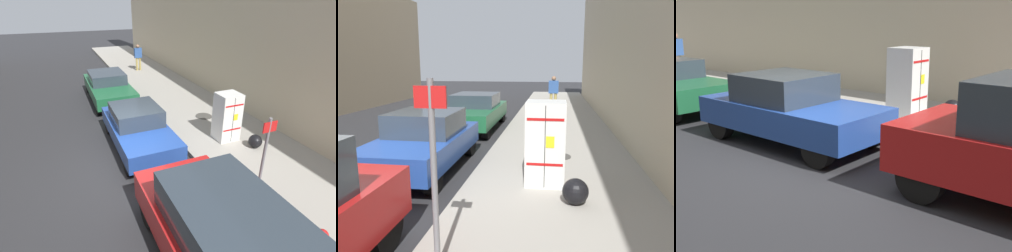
{
  "view_description": "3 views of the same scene",
  "coord_description": "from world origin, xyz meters",
  "views": [
    {
      "loc": [
        1.53,
        6.64,
        4.68
      ],
      "look_at": [
        -1.46,
        -0.48,
        0.93
      ],
      "focal_mm": 28.0,
      "sensor_mm": 36.0,
      "label": 1
    },
    {
      "loc": [
        -3.74,
        6.17,
        2.57
      ],
      "look_at": [
        -2.61,
        -1.45,
        1.09
      ],
      "focal_mm": 35.0,
      "sensor_mm": 36.0,
      "label": 2
    },
    {
      "loc": [
        5.12,
        5.05,
        2.55
      ],
      "look_at": [
        -0.27,
        0.55,
        0.72
      ],
      "focal_mm": 45.0,
      "sensor_mm": 36.0,
      "label": 3
    }
  ],
  "objects": [
    {
      "name": "parked_sedan_green",
      "position": [
        -0.64,
        -6.32,
        0.72
      ],
      "size": [
        1.89,
        4.58,
        1.39
      ],
      "color": "#1E6038",
      "rests_on": "ground"
    },
    {
      "name": "street_sign_post",
      "position": [
        -2.43,
        2.84,
        1.43
      ],
      "size": [
        0.36,
        0.07,
        2.26
      ],
      "color": "slate",
      "rests_on": "sidewalk_slab"
    },
    {
      "name": "trash_bag",
      "position": [
        -4.14,
        0.71,
        0.39
      ],
      "size": [
        0.46,
        0.46,
        0.46
      ],
      "primitive_type": "sphere",
      "color": "black",
      "rests_on": "sidewalk_slab"
    },
    {
      "name": "manhole_cover",
      "position": [
        -3.86,
        -2.22,
        0.17
      ],
      "size": [
        0.7,
        0.7,
        0.02
      ],
      "primitive_type": "cylinder",
      "color": "#47443F",
      "rests_on": "sidewalk_slab"
    },
    {
      "name": "pedestrian_walking_far",
      "position": [
        -3.68,
        -11.08,
        1.18
      ],
      "size": [
        0.51,
        0.23,
        1.75
      ],
      "rotation": [
        0.0,
        0.0,
        0.43
      ],
      "color": "#A8934C",
      "rests_on": "sidewalk_slab"
    },
    {
      "name": "ground_plane",
      "position": [
        0.0,
        0.0,
        0.0
      ],
      "size": [
        80.0,
        80.0,
        0.0
      ],
      "primitive_type": "plane",
      "color": "#28282B"
    },
    {
      "name": "parked_hatchback_blue",
      "position": [
        -0.64,
        -1.2,
        0.72
      ],
      "size": [
        1.77,
        4.0,
        1.42
      ],
      "color": "#23479E",
      "rests_on": "ground"
    },
    {
      "name": "discarded_refrigerator",
      "position": [
        -3.58,
        -0.23,
        1.0
      ],
      "size": [
        0.77,
        0.72,
        1.68
      ],
      "color": "white",
      "rests_on": "sidewalk_slab"
    },
    {
      "name": "sidewalk_slab",
      "position": [
        -3.88,
        0.0,
        0.08
      ],
      "size": [
        3.84,
        44.0,
        0.16
      ],
      "primitive_type": "cube",
      "color": "#9E998E",
      "rests_on": "ground"
    }
  ]
}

